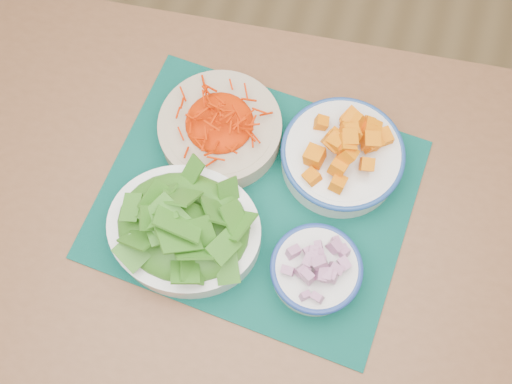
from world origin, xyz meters
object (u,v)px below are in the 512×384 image
at_px(squash_bowl, 343,152).
at_px(lettuce_bowl, 183,226).
at_px(placemat, 256,198).
at_px(carrot_bowl, 220,127).
at_px(onion_bowl, 316,269).
at_px(table, 257,249).

height_order(squash_bowl, lettuce_bowl, lettuce_bowl).
height_order(placemat, squash_bowl, squash_bowl).
relative_size(carrot_bowl, squash_bowl, 1.29).
height_order(squash_bowl, onion_bowl, squash_bowl).
bearing_deg(placemat, carrot_bowl, 138.71).
bearing_deg(lettuce_bowl, table, 13.35).
height_order(table, squash_bowl, squash_bowl).
xyz_separation_m(table, squash_bowl, (0.10, 0.17, 0.15)).
bearing_deg(lettuce_bowl, carrot_bowl, 86.92).
relative_size(placemat, carrot_bowl, 1.84).
relative_size(carrot_bowl, lettuce_bowl, 1.06).
bearing_deg(squash_bowl, placemat, -139.07).
relative_size(placemat, lettuce_bowl, 1.95).
bearing_deg(table, placemat, 103.60).
relative_size(carrot_bowl, onion_bowl, 1.90).
height_order(carrot_bowl, onion_bowl, carrot_bowl).
bearing_deg(table, onion_bowl, -24.12).
height_order(placemat, onion_bowl, onion_bowl).
bearing_deg(onion_bowl, table, 161.78).
distance_m(table, lettuce_bowl, 0.19).
xyz_separation_m(table, lettuce_bowl, (-0.12, -0.04, 0.15)).
bearing_deg(onion_bowl, placemat, 142.91).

